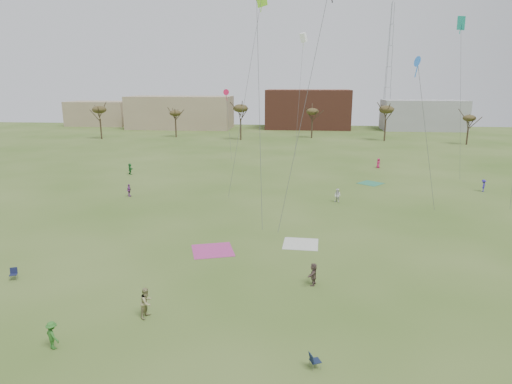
# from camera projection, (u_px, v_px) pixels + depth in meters

# --- Properties ---
(ground) EXTENTS (260.00, 260.00, 0.00)m
(ground) POSITION_uv_depth(u_px,v_px,m) (234.00, 333.00, 25.71)
(ground) COLOR #38561A
(ground) RESTS_ON ground
(flyer_near_center) EXTENTS (1.19, 1.05, 1.60)m
(flyer_near_center) POSITION_uv_depth(u_px,v_px,m) (52.00, 335.00, 23.99)
(flyer_near_center) COLOR #2C6B23
(flyer_near_center) RESTS_ON ground
(spectator_fore_b) EXTENTS (0.93, 1.09, 1.96)m
(spectator_fore_b) POSITION_uv_depth(u_px,v_px,m) (147.00, 302.00, 27.22)
(spectator_fore_b) COLOR #999261
(spectator_fore_b) RESTS_ON ground
(spectator_fore_c) EXTENTS (0.90, 1.62, 1.66)m
(spectator_fore_c) POSITION_uv_depth(u_px,v_px,m) (313.00, 274.00, 31.58)
(spectator_fore_c) COLOR brown
(spectator_fore_c) RESTS_ON ground
(spectator_mid_d) EXTENTS (0.45, 0.97, 1.61)m
(spectator_mid_d) POSITION_uv_depth(u_px,v_px,m) (129.00, 190.00, 56.24)
(spectator_mid_d) COLOR purple
(spectator_mid_d) RESTS_ON ground
(spectator_mid_e) EXTENTS (1.04, 1.02, 1.69)m
(spectator_mid_e) POSITION_uv_depth(u_px,v_px,m) (337.00, 196.00, 53.44)
(spectator_mid_e) COLOR silver
(spectator_mid_e) RESTS_ON ground
(flyer_far_a) EXTENTS (1.44, 1.60, 1.77)m
(flyer_far_a) POSITION_uv_depth(u_px,v_px,m) (130.00, 169.00, 69.76)
(flyer_far_a) COLOR #287835
(flyer_far_a) RESTS_ON ground
(flyer_far_b) EXTENTS (0.95, 0.94, 1.66)m
(flyer_far_b) POSITION_uv_depth(u_px,v_px,m) (378.00, 163.00, 75.02)
(flyer_far_b) COLOR #B81F55
(flyer_far_b) RESTS_ON ground
(flyer_far_c) EXTENTS (0.99, 1.21, 1.63)m
(flyer_far_c) POSITION_uv_depth(u_px,v_px,m) (483.00, 186.00, 58.78)
(flyer_far_c) COLOR #30219B
(flyer_far_c) RESTS_ON ground
(blanket_cream) EXTENTS (3.26, 3.26, 0.03)m
(blanket_cream) POSITION_uv_depth(u_px,v_px,m) (301.00, 244.00, 39.79)
(blanket_cream) COLOR silver
(blanket_cream) RESTS_ON ground
(blanket_plum) EXTENTS (4.36, 4.36, 0.03)m
(blanket_plum) POSITION_uv_depth(u_px,v_px,m) (213.00, 251.00, 38.24)
(blanket_plum) COLOR #B73885
(blanket_plum) RESTS_ON ground
(blanket_olive) EXTENTS (4.18, 4.18, 0.03)m
(blanket_olive) POSITION_uv_depth(u_px,v_px,m) (370.00, 183.00, 63.68)
(blanket_olive) COLOR #2E7F5A
(blanket_olive) RESTS_ON ground
(camp_chair_left) EXTENTS (0.68, 0.70, 0.87)m
(camp_chair_left) POSITION_uv_depth(u_px,v_px,m) (14.00, 276.00, 32.56)
(camp_chair_left) COLOR #141939
(camp_chair_left) RESTS_ON ground
(camp_chair_center) EXTENTS (0.70, 0.67, 0.87)m
(camp_chair_center) POSITION_uv_depth(u_px,v_px,m) (315.00, 364.00, 22.45)
(camp_chair_center) COLOR #131E36
(camp_chair_center) RESTS_ON ground
(kites_aloft) EXTENTS (61.83, 73.93, 23.65)m
(kites_aloft) POSITION_uv_depth(u_px,v_px,m) (300.00, 36.00, 51.26)
(kites_aloft) COLOR #E61B42
(kites_aloft) RESTS_ON ground
(tree_line) EXTENTS (117.44, 49.32, 8.91)m
(tree_line) POSITION_uv_depth(u_px,v_px,m) (275.00, 114.00, 100.62)
(tree_line) COLOR #3A2B1E
(tree_line) RESTS_ON ground
(building_tan) EXTENTS (32.00, 14.00, 10.00)m
(building_tan) POSITION_uv_depth(u_px,v_px,m) (181.00, 112.00, 139.05)
(building_tan) COLOR #937F60
(building_tan) RESTS_ON ground
(building_brick) EXTENTS (26.00, 16.00, 12.00)m
(building_brick) POSITION_uv_depth(u_px,v_px,m) (308.00, 109.00, 139.52)
(building_brick) COLOR brown
(building_brick) RESTS_ON ground
(building_grey) EXTENTS (24.00, 12.00, 9.00)m
(building_grey) POSITION_uv_depth(u_px,v_px,m) (423.00, 115.00, 134.35)
(building_grey) COLOR gray
(building_grey) RESTS_ON ground
(building_tan_west) EXTENTS (20.00, 12.00, 8.00)m
(building_tan_west) POSITION_uv_depth(u_px,v_px,m) (100.00, 113.00, 149.13)
(building_tan_west) COLOR #937F60
(building_tan_west) RESTS_ON ground
(radio_tower) EXTENTS (1.51, 1.72, 41.00)m
(radio_tower) POSITION_uv_depth(u_px,v_px,m) (389.00, 66.00, 138.58)
(radio_tower) COLOR #9EA3A8
(radio_tower) RESTS_ON ground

